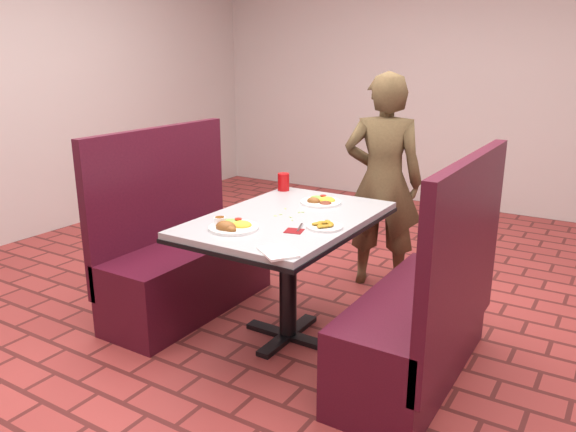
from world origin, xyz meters
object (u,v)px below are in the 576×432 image
object	(u,v)px
dining_table	(288,232)
booth_bench_left	(183,260)
booth_bench_right	(423,319)
plantain_plate	(325,226)
near_dinner_plate	(232,224)
far_dinner_plate	(321,200)
red_tumbler	(284,182)
diner_person	(383,182)

from	to	relation	value
dining_table	booth_bench_left	size ratio (longest dim) A/B	1.01
booth_bench_right	plantain_plate	world-z (taller)	booth_bench_right
booth_bench_right	near_dinner_plate	distance (m)	1.08
far_dinner_plate	plantain_plate	xyz separation A→B (m)	(0.25, -0.43, -0.01)
booth_bench_left	booth_bench_right	xyz separation A→B (m)	(1.60, 0.00, 0.00)
near_dinner_plate	far_dinner_plate	distance (m)	0.71
plantain_plate	red_tumbler	world-z (taller)	red_tumbler
dining_table	far_dinner_plate	distance (m)	0.36
booth_bench_left	red_tumbler	world-z (taller)	booth_bench_left
near_dinner_plate	booth_bench_left	bearing A→B (deg)	152.51
diner_person	red_tumbler	distance (m)	0.73
diner_person	far_dinner_plate	size ratio (longest dim) A/B	6.21
booth_bench_left	booth_bench_right	size ratio (longest dim) A/B	1.00
far_dinner_plate	plantain_plate	bearing A→B (deg)	-59.38
booth_bench_left	far_dinner_plate	size ratio (longest dim) A/B	4.95
booth_bench_right	diner_person	world-z (taller)	diner_person
dining_table	diner_person	world-z (taller)	diner_person
booth_bench_left	diner_person	xyz separation A→B (m)	(0.92, 1.06, 0.42)
near_dinner_plate	red_tumbler	size ratio (longest dim) A/B	2.24
near_dinner_plate	plantain_plate	bearing A→B (deg)	34.29
booth_bench_right	far_dinner_plate	size ratio (longest dim) A/B	4.95
booth_bench_left	near_dinner_plate	world-z (taller)	booth_bench_left
dining_table	plantain_plate	distance (m)	0.31
booth_bench_left	near_dinner_plate	bearing A→B (deg)	-27.49
booth_bench_left	far_dinner_plate	bearing A→B (deg)	22.55
booth_bench_right	red_tumbler	bearing A→B (deg)	156.43
dining_table	booth_bench_right	size ratio (longest dim) A/B	1.01
diner_person	far_dinner_plate	world-z (taller)	diner_person
booth_bench_left	red_tumbler	size ratio (longest dim) A/B	10.49
diner_person	plantain_plate	distance (m)	1.16
diner_person	plantain_plate	xyz separation A→B (m)	(0.16, -1.15, 0.01)
booth_bench_right	near_dinner_plate	xyz separation A→B (m)	(-0.91, -0.36, 0.45)
booth_bench_right	diner_person	distance (m)	1.33
booth_bench_left	far_dinner_plate	distance (m)	0.99
far_dinner_plate	near_dinner_plate	bearing A→B (deg)	-101.33
far_dinner_plate	booth_bench_right	bearing A→B (deg)	-23.78
near_dinner_plate	dining_table	bearing A→B (deg)	71.92
booth_bench_left	booth_bench_right	world-z (taller)	same
diner_person	red_tumbler	world-z (taller)	diner_person
booth_bench_left	red_tumbler	distance (m)	0.83
dining_table	far_dinner_plate	world-z (taller)	far_dinner_plate
diner_person	red_tumbler	bearing A→B (deg)	32.52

